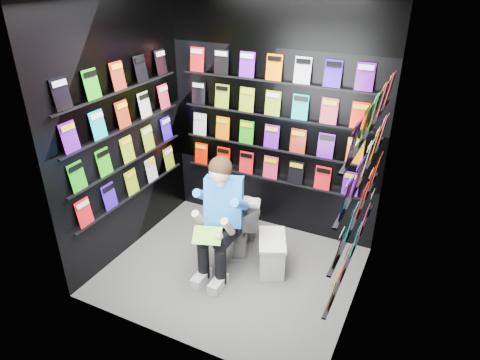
% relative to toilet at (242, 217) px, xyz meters
% --- Properties ---
extents(floor, '(2.40, 2.40, 0.00)m').
position_rel_toilet_xyz_m(floor, '(0.10, -0.44, -0.37)').
color(floor, '#585855').
rests_on(floor, ground).
extents(wall_back, '(2.40, 0.04, 2.60)m').
position_rel_toilet_xyz_m(wall_back, '(0.10, 0.56, 0.93)').
color(wall_back, black).
rests_on(wall_back, floor).
extents(wall_front, '(2.40, 0.04, 2.60)m').
position_rel_toilet_xyz_m(wall_front, '(0.10, -1.44, 0.93)').
color(wall_front, black).
rests_on(wall_front, floor).
extents(wall_left, '(0.04, 2.00, 2.60)m').
position_rel_toilet_xyz_m(wall_left, '(-1.10, -0.44, 0.93)').
color(wall_left, black).
rests_on(wall_left, floor).
extents(wall_right, '(0.04, 2.00, 2.60)m').
position_rel_toilet_xyz_m(wall_right, '(1.30, -0.44, 0.93)').
color(wall_right, black).
rests_on(wall_right, floor).
extents(comics_back, '(2.10, 0.06, 1.37)m').
position_rel_toilet_xyz_m(comics_back, '(0.10, 0.53, 0.94)').
color(comics_back, red).
rests_on(comics_back, wall_back).
extents(comics_left, '(0.06, 1.70, 1.37)m').
position_rel_toilet_xyz_m(comics_left, '(-1.07, -0.44, 0.94)').
color(comics_left, red).
rests_on(comics_left, wall_left).
extents(comics_right, '(0.06, 1.70, 1.37)m').
position_rel_toilet_xyz_m(comics_right, '(1.27, -0.44, 0.94)').
color(comics_right, red).
rests_on(comics_right, wall_right).
extents(toilet, '(0.64, 0.85, 0.73)m').
position_rel_toilet_xyz_m(toilet, '(0.00, 0.00, 0.00)').
color(toilet, silver).
rests_on(toilet, floor).
extents(longbox, '(0.39, 0.49, 0.33)m').
position_rel_toilet_xyz_m(longbox, '(0.44, -0.21, -0.20)').
color(longbox, silver).
rests_on(longbox, floor).
extents(longbox_lid, '(0.42, 0.52, 0.03)m').
position_rel_toilet_xyz_m(longbox_lid, '(0.44, -0.21, -0.02)').
color(longbox_lid, silver).
rests_on(longbox_lid, longbox).
extents(reader, '(0.70, 0.84, 1.32)m').
position_rel_toilet_xyz_m(reader, '(0.00, -0.38, 0.38)').
color(reader, blue).
rests_on(reader, toilet).
extents(held_comic, '(0.30, 0.23, 0.11)m').
position_rel_toilet_xyz_m(held_comic, '(0.00, -0.73, 0.21)').
color(held_comic, green).
rests_on(held_comic, reader).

